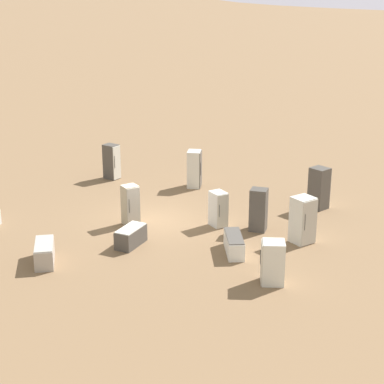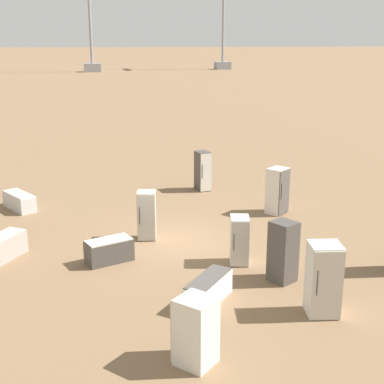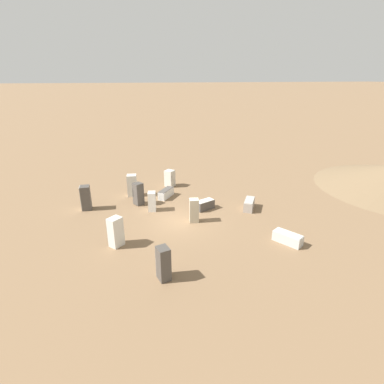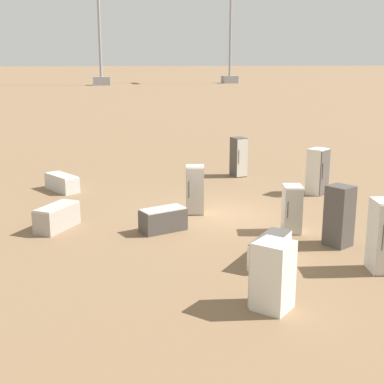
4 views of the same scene
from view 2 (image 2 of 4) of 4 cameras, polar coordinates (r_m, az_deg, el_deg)
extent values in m
plane|color=#846647|center=(18.46, -2.48, -5.15)|extent=(1000.00, 1000.00, 0.00)
cube|color=gray|center=(127.88, 3.28, 13.32)|extent=(3.38, 3.38, 1.69)
cylinder|color=gray|center=(128.02, 3.38, 19.63)|extent=(0.56, 0.56, 26.49)
cube|color=gray|center=(119.17, -10.58, 12.91)|extent=(3.56, 3.56, 1.78)
cube|color=white|center=(14.17, 1.73, -10.48)|extent=(1.73, 1.57, 0.67)
cube|color=#56514C|center=(14.02, 1.74, -9.19)|extent=(1.67, 1.51, 0.04)
cube|color=#4C4742|center=(16.79, -8.82, -6.26)|extent=(1.13, 1.56, 0.69)
cube|color=silver|center=(16.66, -8.88, -5.09)|extent=(1.09, 1.50, 0.04)
cube|color=silver|center=(11.56, 0.43, -14.65)|extent=(1.04, 1.04, 1.52)
cube|color=beige|center=(11.75, -1.19, -14.09)|extent=(0.52, 0.53, 1.45)
cylinder|color=#2D2D2D|center=(11.91, -0.57, -13.23)|extent=(0.02, 0.02, 0.53)
cube|color=#B2A88E|center=(18.39, -4.85, -2.47)|extent=(0.66, 0.71, 1.70)
cube|color=#BCB7AD|center=(18.10, -4.92, -2.77)|extent=(0.14, 0.59, 1.63)
cylinder|color=#2D2D2D|center=(18.06, -5.62, -2.55)|extent=(0.02, 0.02, 0.59)
cube|color=#4C4742|center=(15.36, 9.66, -6.29)|extent=(0.88, 0.86, 1.77)
cube|color=#56514C|center=(15.59, 10.43, -5.98)|extent=(0.57, 0.35, 1.70)
cylinder|color=#2D2D2D|center=(15.45, 11.19, -5.88)|extent=(0.02, 0.02, 0.62)
cube|color=silver|center=(21.26, 9.05, 0.13)|extent=(0.96, 0.98, 1.83)
cube|color=#56514C|center=(21.11, 9.81, -0.03)|extent=(0.50, 0.60, 1.76)
cylinder|color=#2D2D2D|center=(20.84, 9.52, 0.04)|extent=(0.02, 0.02, 0.64)
cube|color=silver|center=(22.75, -17.93, -0.99)|extent=(1.84, 1.47, 0.63)
cube|color=silver|center=(22.66, -18.00, -0.18)|extent=(1.77, 1.41, 0.04)
cube|color=silver|center=(13.79, 13.84, -9.02)|extent=(0.85, 0.87, 1.85)
cube|color=#BCB7AD|center=(13.45, 14.29, -9.71)|extent=(0.15, 0.74, 1.78)
cylinder|color=#2D2D2D|center=(13.31, 13.23, -9.47)|extent=(0.02, 0.02, 0.65)
cube|color=#4C4742|center=(24.30, 1.14, 2.27)|extent=(0.81, 0.70, 1.79)
cube|color=silver|center=(23.97, 1.51, 2.07)|extent=(0.16, 0.53, 1.72)
cylinder|color=#2D2D2D|center=(23.85, 1.12, 2.22)|extent=(0.02, 0.02, 0.63)
cube|color=white|center=(16.45, 5.08, -5.12)|extent=(0.78, 0.68, 1.48)
cube|color=beige|center=(16.12, 5.17, -5.58)|extent=(0.15, 0.53, 1.43)
cylinder|color=#2D2D2D|center=(16.05, 4.49, -5.38)|extent=(0.02, 0.02, 0.52)
cube|color=#A89E93|center=(17.81, -19.58, -5.64)|extent=(1.74, 1.44, 0.73)
cube|color=#BCB7AD|center=(17.68, -19.70, -4.48)|extent=(1.67, 1.38, 0.04)
camera|label=1|loc=(14.07, -115.53, 6.98)|focal=60.00mm
camera|label=3|loc=(36.29, 0.06, 20.50)|focal=28.00mm
camera|label=4|loc=(2.27, -98.95, -42.96)|focal=50.00mm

